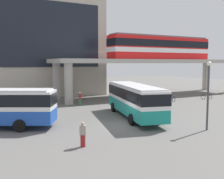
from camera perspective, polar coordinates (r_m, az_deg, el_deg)
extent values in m
plane|color=#605E5B|center=(32.00, -6.44, -3.97)|extent=(120.00, 120.00, 0.00)
cube|color=#B2A899|center=(45.57, -22.46, 9.55)|extent=(31.45, 10.07, 17.49)
cube|color=black|center=(40.61, -21.80, 11.34)|extent=(28.31, 0.10, 9.80)
cube|color=#ADA89E|center=(44.20, 8.49, 5.96)|extent=(32.60, 7.02, 0.60)
cylinder|color=#ADA89E|center=(34.80, -9.22, 1.17)|extent=(1.10, 1.10, 5.30)
cylinder|color=#ADA89E|center=(39.96, -11.72, 1.71)|extent=(1.10, 1.10, 5.30)
cylinder|color=#ADA89E|center=(56.40, 19.23, 2.64)|extent=(1.10, 1.10, 5.30)
cube|color=red|center=(45.32, 10.34, 8.58)|extent=(18.56, 2.90, 3.60)
cube|color=silver|center=(45.30, 10.33, 8.13)|extent=(18.62, 2.96, 0.70)
cube|color=black|center=(45.36, 10.35, 9.49)|extent=(18.62, 2.96, 1.10)
cube|color=slate|center=(45.46, 10.38, 11.00)|extent=(17.81, 2.61, 0.24)
cube|color=teal|center=(26.38, 4.73, -3.71)|extent=(5.15, 11.28, 1.10)
cube|color=white|center=(26.20, 4.75, -0.90)|extent=(5.15, 11.28, 1.50)
cube|color=black|center=(26.20, 4.75, -0.74)|extent=(5.20, 11.33, 0.96)
cube|color=silver|center=(26.12, 4.76, 0.86)|extent=(4.89, 10.71, 0.12)
cylinder|color=black|center=(29.47, 0.25, -3.78)|extent=(0.52, 1.04, 1.00)
cylinder|color=black|center=(30.16, 4.87, -3.58)|extent=(0.52, 1.04, 1.00)
cylinder|color=black|center=(23.23, 4.17, -6.38)|extent=(0.52, 1.04, 1.00)
cylinder|color=black|center=(24.10, 9.87, -6.01)|extent=(0.52, 1.04, 1.00)
cylinder|color=black|center=(22.10, -19.09, -7.31)|extent=(1.01, 0.72, 1.00)
cylinder|color=black|center=(24.42, -17.14, -6.02)|extent=(1.01, 0.72, 1.00)
torus|color=black|center=(37.78, 13.01, -2.07)|extent=(0.72, 0.28, 0.74)
torus|color=black|center=(36.90, 12.16, -2.23)|extent=(0.72, 0.28, 0.74)
cylinder|color=#1E3FA5|center=(37.30, 12.60, -1.72)|extent=(1.02, 0.37, 0.05)
cylinder|color=#1E3FA5|center=(36.86, 12.17, -1.77)|extent=(0.04, 0.04, 0.55)
cylinder|color=#1E3FA5|center=(37.74, 13.02, -1.54)|extent=(0.04, 0.04, 0.65)
torus|color=black|center=(39.27, 9.03, -1.70)|extent=(0.74, 0.10, 0.74)
torus|color=black|center=(38.60, 7.84, -1.81)|extent=(0.74, 0.10, 0.74)
cylinder|color=#1E7F33|center=(38.90, 8.45, -1.35)|extent=(1.05, 0.11, 0.05)
cylinder|color=#1E7F33|center=(38.57, 7.85, -1.37)|extent=(0.04, 0.04, 0.55)
cylinder|color=#1E7F33|center=(39.23, 9.04, -1.19)|extent=(0.04, 0.04, 0.65)
torus|color=black|center=(42.24, 20.08, -1.46)|extent=(0.72, 0.28, 0.74)
torus|color=black|center=(41.71, 18.84, -1.51)|extent=(0.72, 0.28, 0.74)
cylinder|color=black|center=(41.94, 19.47, -1.10)|extent=(1.02, 0.36, 0.05)
cylinder|color=black|center=(41.68, 18.85, -1.10)|extent=(0.04, 0.04, 0.55)
cylinder|color=black|center=(42.20, 20.09, -0.99)|extent=(0.04, 0.04, 0.65)
cylinder|color=#33663F|center=(33.88, -6.83, -2.72)|extent=(0.32, 0.32, 0.83)
cube|color=maroon|center=(33.78, -6.85, -1.47)|extent=(0.36, 0.46, 0.66)
sphere|color=tan|center=(33.72, -6.86, -0.72)|extent=(0.23, 0.23, 0.23)
cylinder|color=maroon|center=(17.51, -6.20, -10.80)|extent=(0.32, 0.32, 0.78)
cube|color=gray|center=(17.33, -6.23, -8.58)|extent=(0.48, 0.42, 0.62)
sphere|color=tan|center=(17.23, -6.24, -7.24)|extent=(0.21, 0.21, 0.21)
cylinder|color=#3F3F44|center=(22.49, 19.73, -1.76)|extent=(0.16, 0.16, 5.13)
sphere|color=silver|center=(22.31, 19.97, 5.17)|extent=(0.36, 0.36, 0.36)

